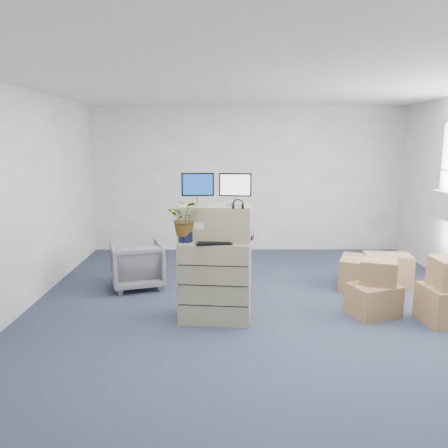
{
  "coord_description": "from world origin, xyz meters",
  "views": [
    {
      "loc": [
        -0.49,
        -4.98,
        2.13
      ],
      "look_at": [
        -0.46,
        0.4,
        1.11
      ],
      "focal_mm": 35.0,
      "sensor_mm": 36.0,
      "label": 1
    }
  ],
  "objects_px": {
    "monitor_left": "(198,187)",
    "potted_plant": "(186,223)",
    "water_bottle": "(224,229)",
    "monitor_right": "(235,187)",
    "office_chair": "(137,263)",
    "filing_cabinet_lower": "(215,280)",
    "keyboard": "(214,243)"
  },
  "relations": [
    {
      "from": "monitor_left",
      "to": "potted_plant",
      "type": "distance_m",
      "value": 0.46
    },
    {
      "from": "water_bottle",
      "to": "monitor_left",
      "type": "bearing_deg",
      "value": 171.55
    },
    {
      "from": "monitor_right",
      "to": "potted_plant",
      "type": "distance_m",
      "value": 0.71
    },
    {
      "from": "potted_plant",
      "to": "office_chair",
      "type": "relative_size",
      "value": 0.67
    },
    {
      "from": "monitor_left",
      "to": "filing_cabinet_lower",
      "type": "bearing_deg",
      "value": -25.09
    },
    {
      "from": "monitor_right",
      "to": "office_chair",
      "type": "xyz_separation_m",
      "value": [
        -1.41,
        1.16,
        -1.23
      ]
    },
    {
      "from": "monitor_right",
      "to": "filing_cabinet_lower",
      "type": "bearing_deg",
      "value": -161.2
    },
    {
      "from": "monitor_right",
      "to": "water_bottle",
      "type": "distance_m",
      "value": 0.52
    },
    {
      "from": "monitor_right",
      "to": "keyboard",
      "type": "height_order",
      "value": "monitor_right"
    },
    {
      "from": "office_chair",
      "to": "potted_plant",
      "type": "bearing_deg",
      "value": 104.87
    },
    {
      "from": "monitor_left",
      "to": "office_chair",
      "type": "xyz_separation_m",
      "value": [
        -0.97,
        1.13,
        -1.23
      ]
    },
    {
      "from": "keyboard",
      "to": "potted_plant",
      "type": "xyz_separation_m",
      "value": [
        -0.32,
        0.05,
        0.22
      ]
    },
    {
      "from": "monitor_left",
      "to": "monitor_right",
      "type": "relative_size",
      "value": 1.0
    },
    {
      "from": "potted_plant",
      "to": "office_chair",
      "type": "xyz_separation_m",
      "value": [
        -0.84,
        1.31,
        -0.84
      ]
    },
    {
      "from": "monitor_right",
      "to": "office_chair",
      "type": "distance_m",
      "value": 2.2
    },
    {
      "from": "monitor_left",
      "to": "monitor_right",
      "type": "xyz_separation_m",
      "value": [
        0.44,
        -0.02,
        -0.0
      ]
    },
    {
      "from": "filing_cabinet_lower",
      "to": "keyboard",
      "type": "distance_m",
      "value": 0.52
    },
    {
      "from": "monitor_left",
      "to": "office_chair",
      "type": "relative_size",
      "value": 0.51
    },
    {
      "from": "filing_cabinet_lower",
      "to": "water_bottle",
      "type": "xyz_separation_m",
      "value": [
        0.1,
        0.02,
        0.62
      ]
    },
    {
      "from": "filing_cabinet_lower",
      "to": "potted_plant",
      "type": "bearing_deg",
      "value": -155.74
    },
    {
      "from": "monitor_right",
      "to": "keyboard",
      "type": "distance_m",
      "value": 0.7
    },
    {
      "from": "keyboard",
      "to": "filing_cabinet_lower",
      "type": "bearing_deg",
      "value": 78.99
    },
    {
      "from": "potted_plant",
      "to": "office_chair",
      "type": "bearing_deg",
      "value": 122.55
    },
    {
      "from": "filing_cabinet_lower",
      "to": "keyboard",
      "type": "bearing_deg",
      "value": -88.63
    },
    {
      "from": "filing_cabinet_lower",
      "to": "office_chair",
      "type": "relative_size",
      "value": 1.31
    },
    {
      "from": "keyboard",
      "to": "water_bottle",
      "type": "relative_size",
      "value": 1.56
    },
    {
      "from": "monitor_left",
      "to": "keyboard",
      "type": "height_order",
      "value": "monitor_left"
    },
    {
      "from": "monitor_right",
      "to": "office_chair",
      "type": "bearing_deg",
      "value": 148.78
    },
    {
      "from": "filing_cabinet_lower",
      "to": "monitor_right",
      "type": "xyz_separation_m",
      "value": [
        0.23,
        0.04,
        1.12
      ]
    },
    {
      "from": "monitor_left",
      "to": "water_bottle",
      "type": "xyz_separation_m",
      "value": [
        0.3,
        -0.04,
        -0.5
      ]
    },
    {
      "from": "monitor_left",
      "to": "keyboard",
      "type": "bearing_deg",
      "value": -57.13
    },
    {
      "from": "monitor_left",
      "to": "potted_plant",
      "type": "xyz_separation_m",
      "value": [
        -0.13,
        -0.18,
        -0.4
      ]
    }
  ]
}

